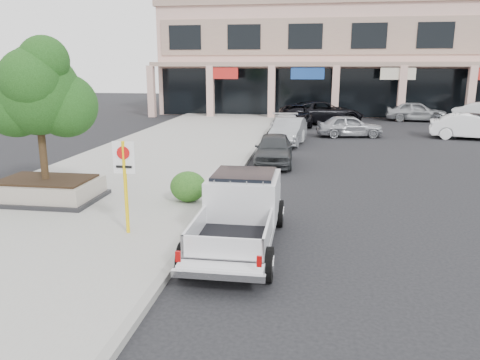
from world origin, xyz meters
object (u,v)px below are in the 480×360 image
pickup_truck (238,215)px  curb_car_c (286,127)px  lot_car_c (479,126)px  no_parking_sign (125,175)px  curb_car_d (295,115)px  lot_car_e (416,111)px  lot_car_a (350,126)px  curb_car_a (274,149)px  lot_car_d (322,112)px  curb_car_b (289,131)px  planter (47,190)px  planter_tree (44,93)px  lot_car_b (471,127)px

pickup_truck → curb_car_c: 17.32m
curb_car_c → lot_car_c: lot_car_c is taller
no_parking_sign → pickup_truck: (2.81, -0.17, -0.82)m
no_parking_sign → curb_car_c: (2.95, 17.14, -0.96)m
curb_car_d → lot_car_e: lot_car_e is taller
lot_car_e → lot_car_a: bearing=153.9°
pickup_truck → curb_car_a: (0.04, 9.69, -0.13)m
no_parking_sign → lot_car_d: (5.16, 24.72, -0.79)m
curb_car_c → curb_car_d: bearing=82.2°
pickup_truck → curb_car_b: size_ratio=1.21×
lot_car_e → pickup_truck: bearing=166.7°
planter → curb_car_b: 14.46m
no_parking_sign → pickup_truck: no_parking_sign is taller
planter → pickup_truck: pickup_truck is taller
curb_car_d → lot_car_e: size_ratio=1.18×
lot_car_d → pickup_truck: bearing=158.9°
planter_tree → lot_car_b: (17.03, 15.88, -2.68)m
planter → curb_car_c: size_ratio=0.69×
no_parking_sign → lot_car_b: no_parking_sign is taller
curb_car_c → no_parking_sign: bearing=-105.2°
curb_car_d → lot_car_b: size_ratio=1.20×
pickup_truck → lot_car_e: bearing=70.8°
curb_car_a → lot_car_c: lot_car_c is taller
planter → lot_car_a: (10.26, 15.92, 0.19)m
planter → lot_car_c: bearing=42.9°
lot_car_b → lot_car_e: lot_car_e is taller
planter → planter_tree: planter_tree is taller
pickup_truck → planter: bearing=158.0°
pickup_truck → curb_car_d: (0.39, 23.57, -0.07)m
no_parking_sign → lot_car_d: bearing=78.2°
curb_car_b → pickup_truck: bearing=-84.7°
curb_car_b → lot_car_b: size_ratio=0.95×
lot_car_b → curb_car_d: bearing=75.4°
lot_car_c → lot_car_d: lot_car_d is taller
lot_car_b → lot_car_e: (-1.23, 9.00, 0.03)m
planter_tree → no_parking_sign: size_ratio=1.74×
curb_car_a → curb_car_d: 13.89m
lot_car_c → lot_car_e: lot_car_e is taller
no_parking_sign → lot_car_c: 23.57m
lot_car_e → curb_car_c: bearing=143.3°
planter → no_parking_sign: no_parking_sign is taller
lot_car_a → lot_car_c: size_ratio=0.77×
curb_car_c → lot_car_b: (10.64, 1.28, 0.06)m
planter → curb_car_a: (6.42, 7.14, 0.20)m
curb_car_a → curb_car_c: (0.10, 7.62, -0.00)m
lot_car_a → lot_car_d: lot_car_d is taller
planter → lot_car_e: (15.93, 25.04, 0.29)m
no_parking_sign → curb_car_b: (3.19, 15.16, -0.93)m
lot_car_b → lot_car_c: lot_car_b is taller
curb_car_d → lot_car_c: 11.86m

